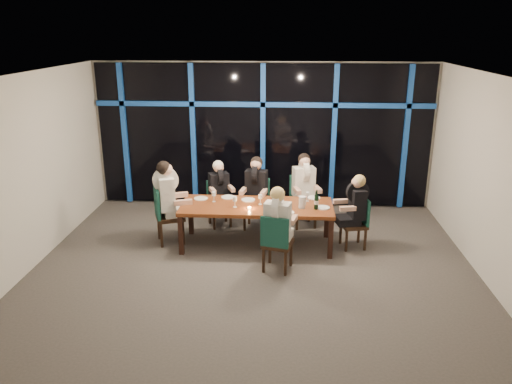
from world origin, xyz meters
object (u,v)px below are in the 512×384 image
(diner_far_left, at_px, (219,184))
(diner_far_mid, at_px, (256,183))
(chair_near_mid, at_px, (276,241))
(diner_end_right, at_px, (355,201))
(diner_near_mid, at_px, (278,216))
(chair_end_right, at_px, (358,220))
(diner_far_right, at_px, (304,180))
(wine_bottle, at_px, (316,202))
(chair_end_left, at_px, (165,212))
(chair_far_left, at_px, (219,200))
(dining_table, at_px, (257,209))
(diner_end_left, at_px, (168,190))
(chair_far_right, at_px, (302,198))
(water_pitcher, at_px, (302,202))
(chair_far_mid, at_px, (257,200))

(diner_far_left, relative_size, diner_far_mid, 0.92)
(chair_near_mid, relative_size, diner_far_mid, 1.02)
(diner_end_right, distance_m, diner_near_mid, 1.59)
(chair_end_right, xyz_separation_m, diner_far_mid, (-1.81, 0.74, 0.41))
(chair_end_right, relative_size, diner_far_right, 0.94)
(diner_far_right, distance_m, wine_bottle, 1.12)
(chair_end_left, bearing_deg, chair_far_left, -62.83)
(dining_table, relative_size, chair_far_left, 2.98)
(diner_far_right, xyz_separation_m, diner_end_left, (-2.37, -0.91, 0.04))
(chair_far_left, xyz_separation_m, diner_far_left, (0.03, -0.07, 0.35))
(chair_near_mid, bearing_deg, chair_far_right, -88.48)
(diner_end_left, bearing_deg, wine_bottle, -115.28)
(chair_end_right, distance_m, chair_near_mid, 1.72)
(water_pitcher, bearing_deg, diner_end_left, 155.92)
(chair_far_right, height_order, water_pitcher, chair_far_right)
(diner_far_right, bearing_deg, chair_far_right, 90.00)
(chair_far_mid, bearing_deg, dining_table, -76.60)
(water_pitcher, bearing_deg, diner_end_right, -11.83)
(chair_far_right, xyz_separation_m, diner_far_left, (-1.58, -0.17, 0.30))
(diner_end_right, height_order, water_pitcher, diner_end_right)
(chair_end_right, relative_size, wine_bottle, 2.70)
(diner_end_left, height_order, diner_end_right, diner_end_left)
(dining_table, distance_m, chair_end_right, 1.75)
(diner_near_mid, bearing_deg, diner_end_right, -130.06)
(chair_far_left, xyz_separation_m, chair_near_mid, (1.15, -1.92, 0.04))
(chair_end_right, distance_m, diner_far_mid, 2.00)
(chair_far_mid, bearing_deg, chair_end_left, -141.48)
(dining_table, xyz_separation_m, wine_bottle, (1.01, -0.14, 0.20))
(chair_far_left, relative_size, chair_far_right, 0.90)
(chair_far_left, distance_m, chair_end_left, 1.24)
(dining_table, distance_m, diner_near_mid, 1.00)
(dining_table, height_order, chair_far_mid, chair_far_mid)
(dining_table, xyz_separation_m, diner_end_left, (-1.54, 0.06, 0.29))
(chair_end_right, height_order, diner_end_right, diner_end_right)
(dining_table, bearing_deg, diner_end_left, 177.95)
(chair_far_left, relative_size, diner_far_right, 0.93)
(chair_end_right, bearing_deg, chair_far_left, -121.07)
(chair_far_right, height_order, diner_end_right, diner_end_right)
(dining_table, distance_m, chair_near_mid, 1.05)
(dining_table, xyz_separation_m, diner_far_left, (-0.76, 0.88, 0.15))
(diner_near_mid, bearing_deg, diner_end_left, -12.22)
(chair_far_right, relative_size, diner_end_right, 1.12)
(chair_end_left, distance_m, diner_far_mid, 1.76)
(diner_far_left, bearing_deg, wine_bottle, -53.27)
(dining_table, relative_size, wine_bottle, 7.87)
(chair_far_mid, bearing_deg, diner_near_mid, -66.14)
(chair_end_right, xyz_separation_m, diner_end_left, (-3.28, 0.01, 0.47))
(chair_near_mid, relative_size, wine_bottle, 2.85)
(chair_far_mid, xyz_separation_m, chair_end_right, (1.79, -0.82, -0.03))
(diner_end_left, height_order, wine_bottle, diner_end_left)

